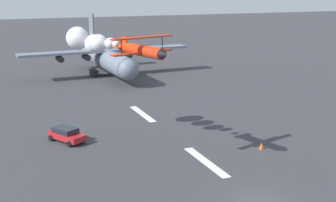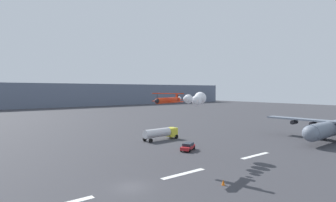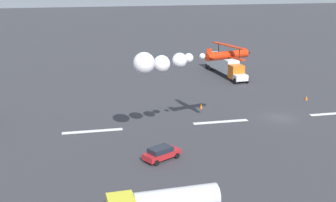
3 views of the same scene
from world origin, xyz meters
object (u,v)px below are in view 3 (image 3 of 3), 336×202
semi_truck_orange (225,65)px  traffic_cone_far (201,106)px  airport_staff_sedan (161,153)px  traffic_cone_near (306,98)px  stunt_biplane_red (173,61)px

semi_truck_orange → traffic_cone_far: size_ratio=20.60×
airport_staff_sedan → traffic_cone_near: 33.84m
traffic_cone_near → semi_truck_orange: bearing=-71.0°
stunt_biplane_red → traffic_cone_far: 19.54m
airport_staff_sedan → traffic_cone_far: size_ratio=6.22×
semi_truck_orange → traffic_cone_near: (-7.05, 20.49, -1.76)m
stunt_biplane_red → traffic_cone_near: size_ratio=20.79×
semi_truck_orange → stunt_biplane_red: bearing=62.0°
stunt_biplane_red → airport_staff_sedan: bearing=56.8°
airport_staff_sedan → traffic_cone_far: 20.45m
semi_truck_orange → airport_staff_sedan: 44.51m
stunt_biplane_red → traffic_cone_near: 32.05m
stunt_biplane_red → semi_truck_orange: bearing=-118.0°
stunt_biplane_red → traffic_cone_far: bearing=-118.2°
traffic_cone_near → airport_staff_sedan: bearing=33.4°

